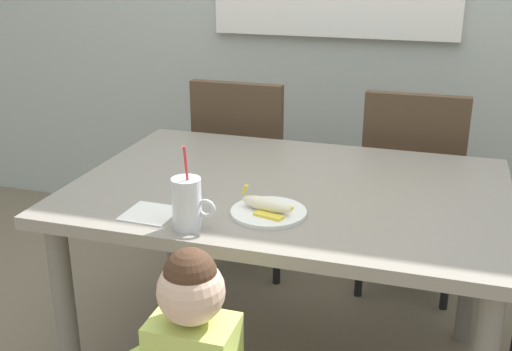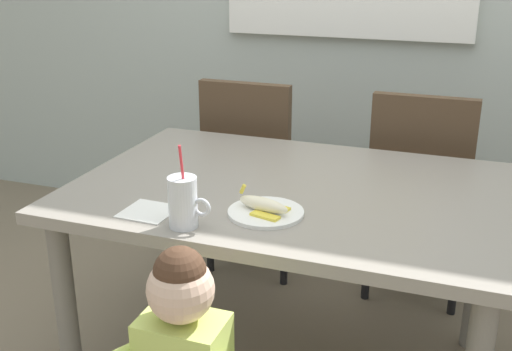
# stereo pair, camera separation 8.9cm
# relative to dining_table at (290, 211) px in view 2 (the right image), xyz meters

# --- Properties ---
(dining_table) EXTENTS (1.44, 1.00, 0.76)m
(dining_table) POSITION_rel_dining_table_xyz_m (0.00, 0.00, 0.00)
(dining_table) COLOR gray
(dining_table) RESTS_ON ground
(dining_chair_left) EXTENTS (0.44, 0.45, 0.96)m
(dining_chair_left) POSITION_rel_dining_table_xyz_m (-0.40, 0.74, -0.12)
(dining_chair_left) COLOR #4C3826
(dining_chair_left) RESTS_ON ground
(dining_chair_right) EXTENTS (0.44, 0.44, 0.96)m
(dining_chair_right) POSITION_rel_dining_table_xyz_m (0.37, 0.74, -0.12)
(dining_chair_right) COLOR #4C3826
(dining_chair_right) RESTS_ON ground
(milk_cup) EXTENTS (0.13, 0.08, 0.25)m
(milk_cup) POSITION_rel_dining_table_xyz_m (-0.19, -0.42, 0.16)
(milk_cup) COLOR silver
(milk_cup) RESTS_ON dining_table
(snack_plate) EXTENTS (0.23, 0.23, 0.01)m
(snack_plate) POSITION_rel_dining_table_xyz_m (-0.00, -0.25, 0.10)
(snack_plate) COLOR white
(snack_plate) RESTS_ON dining_table
(peeled_banana) EXTENTS (0.18, 0.13, 0.07)m
(peeled_banana) POSITION_rel_dining_table_xyz_m (-0.00, -0.26, 0.13)
(peeled_banana) COLOR #F4EAC6
(peeled_banana) RESTS_ON snack_plate
(paper_napkin) EXTENTS (0.16, 0.16, 0.00)m
(paper_napkin) POSITION_rel_dining_table_xyz_m (-0.34, -0.36, 0.10)
(paper_napkin) COLOR white
(paper_napkin) RESTS_ON dining_table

